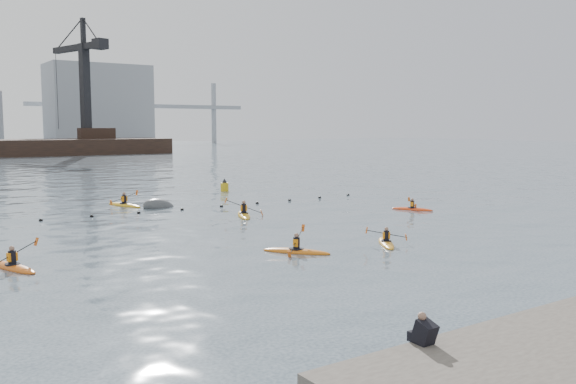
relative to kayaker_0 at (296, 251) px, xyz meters
name	(u,v)px	position (x,y,z in m)	size (l,w,h in m)	color
ground	(411,281)	(0.59, -6.51, -0.10)	(400.00, 400.00, 0.00)	#323C48
float_line	(160,211)	(0.09, 16.03, -0.07)	(33.24, 0.73, 0.24)	black
kayaker_0	(296,251)	(0.00, 0.00, 0.00)	(2.44, 2.91, 1.25)	orange
kayaker_1	(386,242)	(4.71, -0.83, -0.01)	(2.19, 2.80, 0.96)	orange
kayaker_2	(13,266)	(-11.16, 3.88, 0.00)	(2.20, 3.33, 1.23)	#D35B13
kayaker_3	(244,214)	(3.70, 11.08, 0.01)	(2.29, 3.52, 1.34)	gold
kayaker_4	(412,209)	(14.59, 7.08, -0.01)	(1.92, 2.75, 1.09)	#EA4216
kayaker_5	(124,204)	(-0.88, 20.16, 0.01)	(2.31, 3.57, 1.18)	gold
mooring_buoy	(159,207)	(0.85, 18.02, -0.10)	(2.44, 1.44, 1.22)	#404345
nav_buoy	(225,187)	(9.76, 24.86, 0.29)	(0.70, 0.70, 1.27)	gold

